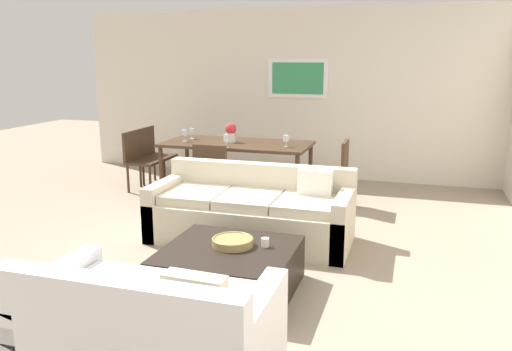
{
  "coord_description": "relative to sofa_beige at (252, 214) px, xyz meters",
  "views": [
    {
      "loc": [
        1.7,
        -4.72,
        1.94
      ],
      "look_at": [
        0.17,
        0.2,
        0.75
      ],
      "focal_mm": 36.26,
      "sensor_mm": 36.0,
      "label": 1
    }
  ],
  "objects": [
    {
      "name": "wine_glass_right_near",
      "position": [
        -0.04,
        1.64,
        0.57
      ],
      "size": [
        0.08,
        0.08,
        0.16
      ],
      "color": "silver",
      "rests_on": "dining_table"
    },
    {
      "name": "decorative_bowl",
      "position": [
        0.2,
        -1.18,
        0.13
      ],
      "size": [
        0.35,
        0.35,
        0.07
      ],
      "color": "#99844C",
      "rests_on": "coffee_table"
    },
    {
      "name": "back_wall_unit",
      "position": [
        0.21,
        3.19,
        1.06
      ],
      "size": [
        8.4,
        0.09,
        2.7
      ],
      "color": "silver",
      "rests_on": "ground"
    },
    {
      "name": "dining_chair_right_near",
      "position": [
        0.65,
        1.54,
        0.21
      ],
      "size": [
        0.44,
        0.44,
        0.88
      ],
      "color": "#422D1E",
      "rests_on": "ground"
    },
    {
      "name": "dining_chair_foot",
      "position": [
        -0.79,
        0.86,
        0.21
      ],
      "size": [
        0.44,
        0.44,
        0.88
      ],
      "color": "#422D1E",
      "rests_on": "ground"
    },
    {
      "name": "ground_plane",
      "position": [
        -0.08,
        -0.34,
        -0.29
      ],
      "size": [
        18.0,
        18.0,
        0.0
      ],
      "primitive_type": "plane",
      "color": "gray"
    },
    {
      "name": "dining_chair_left_far",
      "position": [
        -2.24,
        1.99,
        0.21
      ],
      "size": [
        0.44,
        0.44,
        0.88
      ],
      "color": "#422D1E",
      "rests_on": "ground"
    },
    {
      "name": "wine_glass_left_far",
      "position": [
        -1.54,
        1.89,
        0.57
      ],
      "size": [
        0.07,
        0.07,
        0.16
      ],
      "color": "silver",
      "rests_on": "dining_table"
    },
    {
      "name": "dining_chair_left_near",
      "position": [
        -2.24,
        1.54,
        0.21
      ],
      "size": [
        0.44,
        0.44,
        0.88
      ],
      "color": "#422D1E",
      "rests_on": "ground"
    },
    {
      "name": "coffee_table",
      "position": [
        0.19,
        -1.26,
        -0.1
      ],
      "size": [
        1.08,
        1.02,
        0.38
      ],
      "color": "black",
      "rests_on": "ground"
    },
    {
      "name": "loveseat_white",
      "position": [
        0.13,
        -2.51,
        0.0
      ],
      "size": [
        1.53,
        0.9,
        0.78
      ],
      "color": "white",
      "rests_on": "ground"
    },
    {
      "name": "centerpiece_vase",
      "position": [
        -0.89,
        1.79,
        0.6
      ],
      "size": [
        0.16,
        0.16,
        0.27
      ],
      "color": "silver",
      "rests_on": "dining_table"
    },
    {
      "name": "sofa_beige",
      "position": [
        0.0,
        0.0,
        0.0
      ],
      "size": [
        2.13,
        0.9,
        0.78
      ],
      "color": "beige",
      "rests_on": "ground"
    },
    {
      "name": "candle_jar",
      "position": [
        0.47,
        -1.12,
        0.13
      ],
      "size": [
        0.07,
        0.07,
        0.08
      ],
      "primitive_type": "cylinder",
      "color": "silver",
      "rests_on": "coffee_table"
    },
    {
      "name": "dining_table",
      "position": [
        -0.79,
        1.76,
        0.4
      ],
      "size": [
        2.08,
        0.99,
        0.75
      ],
      "color": "#422D1E",
      "rests_on": "ground"
    },
    {
      "name": "wine_glass_foot",
      "position": [
        -0.79,
        1.33,
        0.58
      ],
      "size": [
        0.06,
        0.06,
        0.18
      ],
      "color": "silver",
      "rests_on": "dining_table"
    },
    {
      "name": "wine_glass_left_near",
      "position": [
        -1.54,
        1.64,
        0.58
      ],
      "size": [
        0.07,
        0.07,
        0.17
      ],
      "color": "silver",
      "rests_on": "dining_table"
    }
  ]
}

